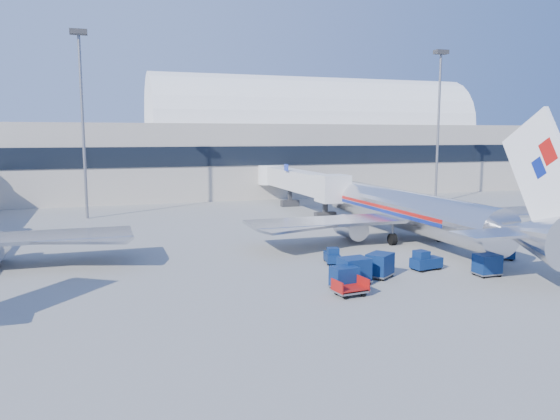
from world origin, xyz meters
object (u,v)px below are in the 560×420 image
object	(u,v)px
cart_open_red	(350,290)
mast_west	(82,97)
cart_train_a	(380,265)
cart_train_b	(354,270)
barrier_mid	(525,235)
barrier_far	(551,233)
mast_east	(439,104)
barrier_near	(497,237)
cart_train_c	(344,277)
jetbridge_near	(295,180)
tug_lead	(425,261)
tug_right	(501,252)
cart_solo_near	(487,264)
tug_left	(332,256)
airliner_main	(412,211)

from	to	relation	value
cart_open_red	mast_west	bearing A→B (deg)	105.57
cart_train_a	cart_train_b	world-z (taller)	cart_train_b
barrier_mid	barrier_far	xyz separation A→B (m)	(3.30, 0.00, 0.00)
mast_east	barrier_near	world-z (taller)	mast_east
cart_train_c	barrier_far	bearing A→B (deg)	16.09
jetbridge_near	tug_lead	bearing A→B (deg)	-94.17
barrier_near	tug_right	size ratio (longest dim) A/B	1.34
barrier_near	tug_lead	xyz separation A→B (m)	(-13.06, -7.70, 0.25)
cart_train_b	cart_open_red	world-z (taller)	cart_train_b
barrier_near	cart_solo_near	distance (m)	14.48
tug_right	cart_train_b	world-z (taller)	cart_train_b
jetbridge_near	cart_train_c	world-z (taller)	jetbridge_near
barrier_near	cart_train_c	world-z (taller)	cart_train_c
tug_right	tug_left	distance (m)	14.22
cart_train_a	cart_open_red	xyz separation A→B (m)	(-3.99, -3.48, -0.55)
airliner_main	cart_train_a	xyz separation A→B (m)	(-9.42, -11.09, -1.98)
cart_train_c	cart_solo_near	distance (m)	11.39
tug_lead	cart_solo_near	distance (m)	4.42
tug_lead	cart_train_a	world-z (taller)	cart_train_a
mast_west	cart_train_b	world-z (taller)	mast_west
cart_train_c	barrier_near	bearing A→B (deg)	21.80
tug_lead	tug_right	bearing A→B (deg)	-0.38
tug_lead	cart_train_b	size ratio (longest dim) A/B	1.12
mast_west	barrier_mid	bearing A→B (deg)	-34.14
mast_east	tug_right	xyz separation A→B (m)	(-17.02, -34.47, -14.18)
tug_left	mast_east	bearing A→B (deg)	-32.05
airliner_main	tug_left	bearing A→B (deg)	-151.31
tug_lead	tug_left	bearing A→B (deg)	135.16
cart_solo_near	jetbridge_near	bearing A→B (deg)	91.01
barrier_near	barrier_mid	size ratio (longest dim) A/B	1.00
barrier_far	cart_train_b	size ratio (longest dim) A/B	1.34
mast_east	cart_train_c	world-z (taller)	mast_east
tug_left	cart_open_red	size ratio (longest dim) A/B	1.00
mast_west	tug_right	bearing A→B (deg)	-46.27
mast_east	barrier_far	bearing A→B (deg)	-100.92
tug_left	cart_open_red	distance (m)	8.95
mast_west	barrier_far	xyz separation A→B (m)	(44.60, -28.00, -14.34)
barrier_near	tug_left	size ratio (longest dim) A/B	1.35
barrier_mid	barrier_near	bearing A→B (deg)	180.00
cart_train_c	cart_train_a	bearing A→B (deg)	23.57
mast_west	tug_right	size ratio (longest dim) A/B	10.10
barrier_near	barrier_far	bearing A→B (deg)	0.00
mast_west	tug_right	distance (m)	49.76
tug_right	mast_west	bearing A→B (deg)	173.70
cart_train_a	cart_solo_near	xyz separation A→B (m)	(7.64, -2.07, -0.09)
mast_east	cart_train_c	size ratio (longest dim) A/B	12.10
barrier_mid	cart_train_c	bearing A→B (deg)	-156.55
jetbridge_near	tug_left	size ratio (longest dim) A/B	12.40
mast_east	cart_solo_near	bearing A→B (deg)	-119.40
jetbridge_near	cart_solo_near	size ratio (longest dim) A/B	15.13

